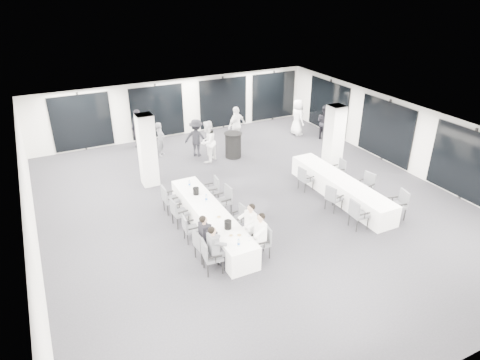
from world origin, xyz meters
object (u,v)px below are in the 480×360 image
object	(u,v)px
chair_side_right_far	(339,169)
standing_guest_d	(237,123)
banquet_table_side	(340,188)
chair_main_left_second	(202,244)
banquet_table_main	(211,220)
chair_main_left_near	(210,254)
chair_main_right_fourth	(225,199)
chair_main_left_fourth	(178,211)
standing_guest_h	(325,120)
chair_main_right_near	(263,240)
chair_main_right_far	(213,188)
standing_guest_a	(160,137)
chair_side_left_mid	(333,197)
standing_guest_b	(207,139)
chair_main_right_mid	(240,217)
chair_side_left_far	(304,177)
chair_main_left_mid	(189,227)
standing_guest_e	(298,115)
ice_bucket_near	(228,225)
chair_main_right_second	(253,231)
chair_side_right_mid	(367,184)
chair_side_left_near	(357,213)
standing_guest_c	(196,135)
standing_guest_g	(138,126)
cocktail_table	(233,145)
chair_main_left_far	(168,198)
ice_bucket_far	(196,191)
chair_side_right_near	(399,203)

from	to	relation	value
chair_side_right_far	standing_guest_d	world-z (taller)	standing_guest_d
banquet_table_side	chair_main_left_second	world-z (taller)	chair_main_left_second
banquet_table_main	chair_main_left_near	size ratio (longest dim) A/B	4.99
chair_main_left_near	chair_main_right_fourth	bearing A→B (deg)	154.08
chair_main_left_near	chair_main_left_fourth	world-z (taller)	chair_main_left_near
chair_main_left_second	standing_guest_h	size ratio (longest dim) A/B	0.49
chair_main_left_near	chair_main_left_second	distance (m)	0.60
chair_main_right_near	chair_main_right_far	size ratio (longest dim) A/B	1.02
standing_guest_d	standing_guest_h	size ratio (longest dim) A/B	1.06
chair_main_right_far	standing_guest_a	xyz separation A→B (m)	(-0.40, 4.97, 0.34)
chair_side_left_mid	chair_side_right_far	bearing A→B (deg)	124.96
chair_side_left_mid	standing_guest_a	bearing A→B (deg)	-164.42
chair_side_right_far	standing_guest_b	xyz separation A→B (m)	(-3.86, 4.06, 0.52)
chair_main_right_mid	chair_side_left_far	xyz separation A→B (m)	(3.42, 1.41, 0.03)
chair_main_left_mid	standing_guest_a	bearing A→B (deg)	172.41
chair_main_right_fourth	standing_guest_b	size ratio (longest dim) A/B	0.49
chair_side_left_mid	chair_side_left_far	bearing A→B (deg)	168.30
chair_main_right_near	standing_guest_e	size ratio (longest dim) A/B	0.46
chair_main_left_near	ice_bucket_near	world-z (taller)	same
chair_main_left_fourth	standing_guest_e	xyz separation A→B (m)	(8.20, 5.54, 0.48)
chair_main_left_fourth	chair_main_right_second	size ratio (longest dim) A/B	1.10
chair_main_right_near	chair_main_left_fourth	bearing A→B (deg)	37.39
chair_side_right_mid	standing_guest_e	distance (m)	6.96
chair_side_left_mid	chair_side_right_mid	size ratio (longest dim) A/B	0.97
chair_main_right_far	standing_guest_d	xyz separation A→B (m)	(3.27, 4.78, 0.50)
chair_side_left_near	standing_guest_c	xyz separation A→B (m)	(-2.39, 7.90, 0.39)
banquet_table_side	chair_main_left_near	world-z (taller)	chair_main_left_near
banquet_table_side	standing_guest_g	bearing A→B (deg)	122.74
chair_side_right_mid	ice_bucket_near	xyz separation A→B (m)	(-5.87, -0.70, 0.32)
cocktail_table	standing_guest_b	distance (m)	1.28
standing_guest_b	ice_bucket_near	xyz separation A→B (m)	(-2.00, -6.33, -0.16)
chair_main_left_second	chair_main_right_near	xyz separation A→B (m)	(1.67, -0.60, -0.00)
standing_guest_c	chair_side_left_mid	bearing A→B (deg)	146.73
standing_guest_c	cocktail_table	bearing A→B (deg)	-175.24
chair_main_left_mid	chair_main_right_mid	distance (m)	1.66
chair_main_right_far	chair_side_left_mid	bearing A→B (deg)	-120.18
chair_main_right_mid	chair_side_left_far	world-z (taller)	chair_side_left_far
chair_main_left_fourth	standing_guest_d	size ratio (longest dim) A/B	0.46
chair_main_left_second	chair_main_left_fourth	xyz separation A→B (m)	(0.00, 2.05, -0.00)
cocktail_table	banquet_table_side	bearing A→B (deg)	-70.26
banquet_table_main	banquet_table_side	xyz separation A→B (m)	(5.07, -0.05, 0.00)
chair_main_right_mid	standing_guest_e	world-z (taller)	standing_guest_e
chair_main_left_second	chair_main_left_far	world-z (taller)	chair_main_left_far
banquet_table_main	chair_main_right_second	xyz separation A→B (m)	(0.82, -1.30, 0.12)
chair_main_right_mid	chair_side_right_far	world-z (taller)	chair_side_right_far
ice_bucket_far	ice_bucket_near	bearing A→B (deg)	-88.53
chair_main_left_fourth	chair_main_right_mid	world-z (taller)	chair_main_left_fourth
chair_main_left_far	chair_main_right_mid	bearing A→B (deg)	38.57
chair_side_right_near	standing_guest_d	world-z (taller)	standing_guest_d
cocktail_table	standing_guest_a	bearing A→B (deg)	149.94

